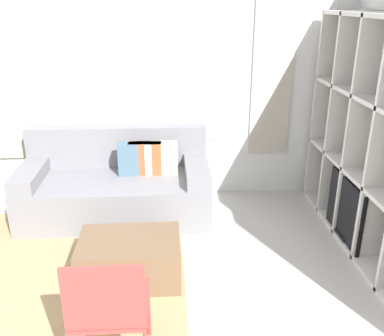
{
  "coord_description": "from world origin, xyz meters",
  "views": [
    {
      "loc": [
        0.29,
        -1.61,
        2.14
      ],
      "look_at": [
        0.5,
        1.65,
        0.85
      ],
      "focal_mm": 40.0,
      "sensor_mm": 36.0,
      "label": 1
    }
  ],
  "objects_px": {
    "shelving_unit": "(384,144)",
    "ottoman": "(130,259)",
    "couch_main": "(118,186)",
    "folding_chair": "(109,306)"
  },
  "relations": [
    {
      "from": "couch_main",
      "to": "folding_chair",
      "type": "xyz_separation_m",
      "value": [
        0.17,
        -2.15,
        0.2
      ]
    },
    {
      "from": "couch_main",
      "to": "shelving_unit",
      "type": "bearing_deg",
      "value": -18.56
    },
    {
      "from": "shelving_unit",
      "to": "ottoman",
      "type": "distance_m",
      "value": 2.35
    },
    {
      "from": "couch_main",
      "to": "folding_chair",
      "type": "distance_m",
      "value": 2.16
    },
    {
      "from": "ottoman",
      "to": "folding_chair",
      "type": "relative_size",
      "value": 0.93
    },
    {
      "from": "couch_main",
      "to": "ottoman",
      "type": "xyz_separation_m",
      "value": [
        0.2,
        -1.18,
        -0.13
      ]
    },
    {
      "from": "couch_main",
      "to": "ottoman",
      "type": "relative_size",
      "value": 2.38
    },
    {
      "from": "shelving_unit",
      "to": "ottoman",
      "type": "bearing_deg",
      "value": -169.98
    },
    {
      "from": "shelving_unit",
      "to": "ottoman",
      "type": "height_order",
      "value": "shelving_unit"
    },
    {
      "from": "couch_main",
      "to": "ottoman",
      "type": "height_order",
      "value": "couch_main"
    }
  ]
}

